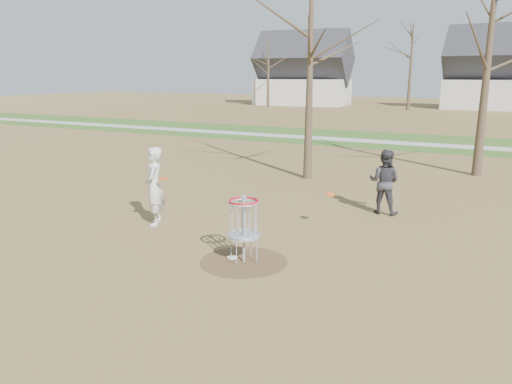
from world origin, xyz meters
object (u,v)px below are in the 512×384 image
at_px(disc_grounded, 232,257).
at_px(disc_golf_basket, 244,219).
at_px(player_standing, 154,186).
at_px(player_throwing, 384,182).

relative_size(disc_grounded, disc_golf_basket, 0.16).
distance_m(disc_grounded, disc_golf_basket, 0.95).
bearing_deg(disc_grounded, disc_golf_basket, -12.12).
bearing_deg(disc_golf_basket, player_standing, 158.76).
relative_size(player_standing, disc_grounded, 9.01).
bearing_deg(player_standing, disc_grounded, 37.94).
height_order(player_standing, disc_golf_basket, player_standing).
distance_m(player_throwing, disc_grounded, 5.37).
xyz_separation_m(player_standing, disc_golf_basket, (3.27, -1.27, -0.08)).
height_order(player_standing, player_throwing, player_standing).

